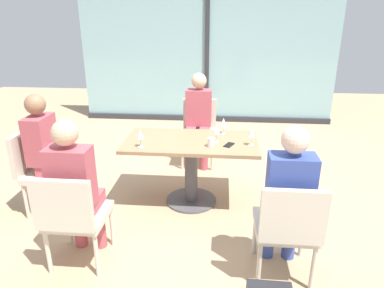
{
  "coord_description": "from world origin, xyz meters",
  "views": [
    {
      "loc": [
        0.32,
        -3.44,
        1.98
      ],
      "look_at": [
        0.0,
        0.1,
        0.65
      ],
      "focal_mm": 32.62,
      "sensor_mm": 36.0,
      "label": 1
    }
  ],
  "objects_px": {
    "dining_table_main": "(191,157)",
    "person_front_left": "(75,185)",
    "person_front_right": "(288,194)",
    "wine_glass_2": "(140,134)",
    "person_near_window": "(198,116)",
    "cell_phone_on_table": "(229,145)",
    "chair_front_right": "(287,225)",
    "coffee_cup": "(211,142)",
    "wine_glass_1": "(223,122)",
    "wine_glass_3": "(252,133)",
    "chair_side_end": "(41,167)",
    "wine_glass_0": "(216,130)",
    "chair_near_window": "(199,128)",
    "person_side_end": "(48,149)",
    "chair_front_left": "(73,214)"
  },
  "relations": [
    {
      "from": "chair_side_end",
      "to": "wine_glass_0",
      "type": "relative_size",
      "value": 4.7
    },
    {
      "from": "chair_side_end",
      "to": "person_front_left",
      "type": "distance_m",
      "value": 1.04
    },
    {
      "from": "person_near_window",
      "to": "wine_glass_2",
      "type": "relative_size",
      "value": 6.81
    },
    {
      "from": "chair_front_right",
      "to": "coffee_cup",
      "type": "relative_size",
      "value": 9.67
    },
    {
      "from": "person_near_window",
      "to": "cell_phone_on_table",
      "type": "distance_m",
      "value": 1.22
    },
    {
      "from": "wine_glass_3",
      "to": "wine_glass_1",
      "type": "bearing_deg",
      "value": 130.27
    },
    {
      "from": "person_front_left",
      "to": "wine_glass_0",
      "type": "bearing_deg",
      "value": 42.81
    },
    {
      "from": "dining_table_main",
      "to": "person_near_window",
      "type": "distance_m",
      "value": 1.06
    },
    {
      "from": "wine_glass_2",
      "to": "chair_near_window",
      "type": "bearing_deg",
      "value": 70.74
    },
    {
      "from": "person_front_left",
      "to": "person_front_right",
      "type": "bearing_deg",
      "value": 0.0
    },
    {
      "from": "wine_glass_3",
      "to": "cell_phone_on_table",
      "type": "bearing_deg",
      "value": -174.83
    },
    {
      "from": "chair_front_right",
      "to": "wine_glass_1",
      "type": "height_order",
      "value": "wine_glass_1"
    },
    {
      "from": "wine_glass_0",
      "to": "wine_glass_3",
      "type": "bearing_deg",
      "value": -10.73
    },
    {
      "from": "wine_glass_0",
      "to": "wine_glass_1",
      "type": "bearing_deg",
      "value": 75.35
    },
    {
      "from": "chair_front_right",
      "to": "person_side_end",
      "type": "distance_m",
      "value": 2.43
    },
    {
      "from": "dining_table_main",
      "to": "chair_front_right",
      "type": "relative_size",
      "value": 1.61
    },
    {
      "from": "chair_side_end",
      "to": "chair_near_window",
      "type": "height_order",
      "value": "same"
    },
    {
      "from": "chair_near_window",
      "to": "chair_front_left",
      "type": "bearing_deg",
      "value": -109.87
    },
    {
      "from": "wine_glass_3",
      "to": "chair_front_right",
      "type": "bearing_deg",
      "value": -78.47
    },
    {
      "from": "wine_glass_0",
      "to": "wine_glass_2",
      "type": "bearing_deg",
      "value": -164.33
    },
    {
      "from": "dining_table_main",
      "to": "person_near_window",
      "type": "height_order",
      "value": "person_near_window"
    },
    {
      "from": "person_side_end",
      "to": "coffee_cup",
      "type": "bearing_deg",
      "value": 4.54
    },
    {
      "from": "chair_side_end",
      "to": "person_front_left",
      "type": "bearing_deg",
      "value": -46.48
    },
    {
      "from": "chair_side_end",
      "to": "cell_phone_on_table",
      "type": "distance_m",
      "value": 1.96
    },
    {
      "from": "wine_glass_1",
      "to": "person_near_window",
      "type": "bearing_deg",
      "value": 112.61
    },
    {
      "from": "person_side_end",
      "to": "person_front_left",
      "type": "distance_m",
      "value": 0.95
    },
    {
      "from": "chair_front_left",
      "to": "wine_glass_2",
      "type": "height_order",
      "value": "wine_glass_2"
    },
    {
      "from": "wine_glass_1",
      "to": "wine_glass_2",
      "type": "relative_size",
      "value": 1.0
    },
    {
      "from": "person_front_right",
      "to": "wine_glass_2",
      "type": "height_order",
      "value": "person_front_right"
    },
    {
      "from": "person_side_end",
      "to": "cell_phone_on_table",
      "type": "relative_size",
      "value": 8.75
    },
    {
      "from": "chair_front_right",
      "to": "chair_front_left",
      "type": "distance_m",
      "value": 1.67
    },
    {
      "from": "chair_front_right",
      "to": "wine_glass_0",
      "type": "height_order",
      "value": "wine_glass_0"
    },
    {
      "from": "chair_side_end",
      "to": "person_front_left",
      "type": "xyz_separation_m",
      "value": [
        0.7,
        -0.74,
        0.2
      ]
    },
    {
      "from": "person_front_right",
      "to": "wine_glass_2",
      "type": "xyz_separation_m",
      "value": [
        -1.32,
        0.81,
        0.16
      ]
    },
    {
      "from": "person_near_window",
      "to": "coffee_cup",
      "type": "distance_m",
      "value": 1.24
    },
    {
      "from": "chair_near_window",
      "to": "wine_glass_1",
      "type": "relative_size",
      "value": 4.7
    },
    {
      "from": "dining_table_main",
      "to": "person_front_left",
      "type": "distance_m",
      "value": 1.34
    },
    {
      "from": "dining_table_main",
      "to": "chair_near_window",
      "type": "bearing_deg",
      "value": 90.0
    },
    {
      "from": "chair_front_right",
      "to": "person_side_end",
      "type": "xyz_separation_m",
      "value": [
        -2.26,
        0.85,
        0.2
      ]
    },
    {
      "from": "chair_near_window",
      "to": "wine_glass_0",
      "type": "distance_m",
      "value": 1.26
    },
    {
      "from": "dining_table_main",
      "to": "coffee_cup",
      "type": "relative_size",
      "value": 15.53
    },
    {
      "from": "chair_side_end",
      "to": "person_front_left",
      "type": "height_order",
      "value": "person_front_left"
    },
    {
      "from": "person_front_right",
      "to": "cell_phone_on_table",
      "type": "height_order",
      "value": "person_front_right"
    },
    {
      "from": "person_side_end",
      "to": "chair_front_left",
      "type": "bearing_deg",
      "value": -55.02
    },
    {
      "from": "coffee_cup",
      "to": "wine_glass_1",
      "type": "bearing_deg",
      "value": 74.22
    },
    {
      "from": "person_front_left",
      "to": "coffee_cup",
      "type": "distance_m",
      "value": 1.37
    },
    {
      "from": "cell_phone_on_table",
      "to": "wine_glass_1",
      "type": "bearing_deg",
      "value": 123.79
    },
    {
      "from": "chair_side_end",
      "to": "coffee_cup",
      "type": "xyz_separation_m",
      "value": [
        1.76,
        0.13,
        0.28
      ]
    },
    {
      "from": "person_front_right",
      "to": "chair_front_left",
      "type": "bearing_deg",
      "value": -176.25
    },
    {
      "from": "person_front_left",
      "to": "coffee_cup",
      "type": "height_order",
      "value": "person_front_left"
    }
  ]
}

